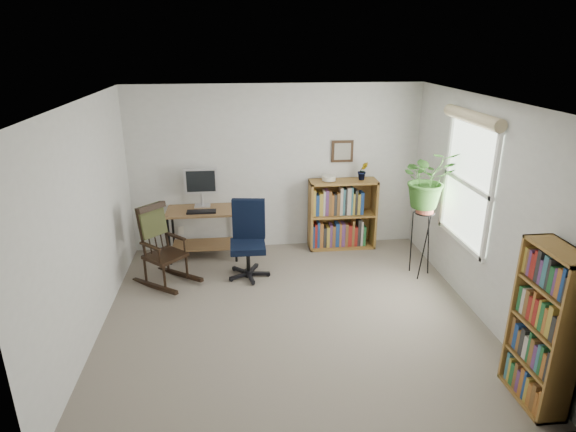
{
  "coord_description": "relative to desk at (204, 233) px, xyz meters",
  "views": [
    {
      "loc": [
        -0.56,
        -4.76,
        2.96
      ],
      "look_at": [
        0.0,
        0.4,
        1.05
      ],
      "focal_mm": 30.0,
      "sensor_mm": 36.0,
      "label": 1
    }
  ],
  "objects": [
    {
      "name": "floor",
      "position": [
        1.08,
        -1.7,
        -0.36
      ],
      "size": [
        4.2,
        4.0,
        0.0
      ],
      "primitive_type": "cube",
      "color": "gray",
      "rests_on": "ground"
    },
    {
      "name": "ceiling",
      "position": [
        1.08,
        -1.7,
        2.04
      ],
      "size": [
        4.2,
        4.0,
        0.0
      ],
      "primitive_type": "cube",
      "color": "white",
      "rests_on": "ground"
    },
    {
      "name": "wall_back",
      "position": [
        1.08,
        0.3,
        0.84
      ],
      "size": [
        4.2,
        0.0,
        2.4
      ],
      "primitive_type": "cube",
      "color": "silver",
      "rests_on": "ground"
    },
    {
      "name": "wall_front",
      "position": [
        1.08,
        -3.7,
        0.84
      ],
      "size": [
        4.2,
        0.0,
        2.4
      ],
      "primitive_type": "cube",
      "color": "silver",
      "rests_on": "ground"
    },
    {
      "name": "wall_left",
      "position": [
        -1.02,
        -1.7,
        0.84
      ],
      "size": [
        0.0,
        4.0,
        2.4
      ],
      "primitive_type": "cube",
      "color": "silver",
      "rests_on": "ground"
    },
    {
      "name": "wall_right",
      "position": [
        3.18,
        -1.7,
        0.84
      ],
      "size": [
        0.0,
        4.0,
        2.4
      ],
      "primitive_type": "cube",
      "color": "silver",
      "rests_on": "ground"
    },
    {
      "name": "window",
      "position": [
        3.14,
        -1.4,
        1.04
      ],
      "size": [
        0.12,
        1.2,
        1.5
      ],
      "primitive_type": null,
      "color": "white",
      "rests_on": "wall_right"
    },
    {
      "name": "desk",
      "position": [
        0.0,
        0.0,
        0.0
      ],
      "size": [
        0.99,
        0.54,
        0.71
      ],
      "primitive_type": null,
      "color": "olive",
      "rests_on": "floor"
    },
    {
      "name": "monitor",
      "position": [
        0.0,
        0.14,
        0.64
      ],
      "size": [
        0.46,
        0.16,
        0.56
      ],
      "primitive_type": null,
      "color": "silver",
      "rests_on": "desk"
    },
    {
      "name": "keyboard",
      "position": [
        0.0,
        -0.12,
        0.37
      ],
      "size": [
        0.4,
        0.15,
        0.02
      ],
      "primitive_type": "cube",
      "color": "black",
      "rests_on": "desk"
    },
    {
      "name": "office_chair",
      "position": [
        0.61,
        -0.71,
        0.16
      ],
      "size": [
        0.63,
        0.63,
        1.03
      ],
      "primitive_type": null,
      "rotation": [
        0.0,
        0.0,
        -0.13
      ],
      "color": "black",
      "rests_on": "floor"
    },
    {
      "name": "rocking_chair",
      "position": [
        -0.43,
        -0.77,
        0.17
      ],
      "size": [
        1.03,
        1.01,
        1.05
      ],
      "primitive_type": null,
      "rotation": [
        0.0,
        0.0,
        0.81
      ],
      "color": "black",
      "rests_on": "floor"
    },
    {
      "name": "low_bookshelf",
      "position": [
        2.04,
        0.12,
        0.16
      ],
      "size": [
        0.99,
        0.33,
        1.04
      ],
      "primitive_type": null,
      "color": "olive",
      "rests_on": "floor"
    },
    {
      "name": "tall_bookshelf",
      "position": [
        3.0,
        -3.3,
        0.36
      ],
      "size": [
        0.27,
        0.63,
        1.43
      ],
      "primitive_type": null,
      "color": "olive",
      "rests_on": "floor"
    },
    {
      "name": "plant_stand",
      "position": [
        2.88,
        -0.9,
        0.16
      ],
      "size": [
        0.31,
        0.31,
        1.03
      ],
      "primitive_type": null,
      "rotation": [
        0.0,
        0.0,
        -0.09
      ],
      "color": "black",
      "rests_on": "floor"
    },
    {
      "name": "spider_plant",
      "position": [
        2.88,
        -0.9,
        1.33
      ],
      "size": [
        1.69,
        1.88,
        1.46
      ],
      "primitive_type": "imported",
      "color": "#2F5E21",
      "rests_on": "plant_stand"
    },
    {
      "name": "potted_plant_small",
      "position": [
        2.32,
        0.13,
        0.74
      ],
      "size": [
        0.13,
        0.24,
        0.11
      ],
      "primitive_type": "imported",
      "color": "#2F5E21",
      "rests_on": "low_bookshelf"
    },
    {
      "name": "framed_picture",
      "position": [
        2.04,
        0.27,
        1.08
      ],
      "size": [
        0.32,
        0.04,
        0.32
      ],
      "primitive_type": null,
      "color": "black",
      "rests_on": "wall_back"
    }
  ]
}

